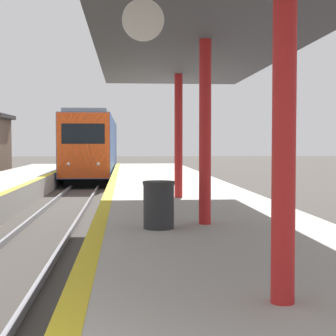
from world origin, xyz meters
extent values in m
cube|color=black|center=(0.00, 37.75, 0.28)|extent=(2.37, 19.83, 0.55)
cube|color=#33518C|center=(0.00, 37.75, 2.30)|extent=(2.79, 22.03, 3.50)
cube|color=#E54C19|center=(0.00, 26.82, 2.30)|extent=(2.74, 0.16, 3.43)
cube|color=black|center=(0.00, 26.76, 2.91)|extent=(2.23, 0.06, 1.05)
cube|color=gray|center=(0.00, 37.75, 4.17)|extent=(2.37, 20.93, 0.24)
sphere|color=white|center=(-0.77, 26.76, 1.34)|extent=(0.18, 0.18, 0.18)
sphere|color=white|center=(0.77, 26.76, 1.34)|extent=(0.18, 0.18, 0.18)
cylinder|color=red|center=(3.70, 2.74, 2.64)|extent=(0.23, 0.23, 3.54)
cylinder|color=red|center=(3.70, 8.11, 2.64)|extent=(0.23, 0.23, 3.54)
cylinder|color=red|center=(3.70, 13.48, 2.64)|extent=(0.23, 0.23, 3.54)
cube|color=#3F3F44|center=(3.70, 8.11, 4.51)|extent=(4.31, 16.10, 0.20)
cylinder|color=white|center=(2.41, 4.89, 4.06)|extent=(0.56, 0.04, 0.56)
cylinder|color=#262628|center=(2.78, 7.62, 1.27)|extent=(0.56, 0.56, 0.81)
cylinder|color=#262626|center=(2.78, 7.62, 1.70)|extent=(0.59, 0.59, 0.06)
camera|label=1|loc=(2.16, -2.59, 2.43)|focal=60.00mm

